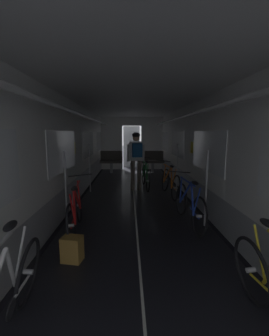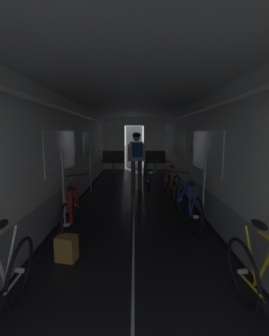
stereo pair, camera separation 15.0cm
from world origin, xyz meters
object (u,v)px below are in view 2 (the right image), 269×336
(bicycle_red, at_px, (73,211))
(bicycle_green_in_aisle, at_px, (147,176))
(bicycle_orange, at_px, (171,182))
(backpack_on_floor, at_px, (67,248))
(bicycle_blue, at_px, (187,205))
(person_cyclist_aisle, at_px, (137,155))
(bench_seat_far_right, at_px, (155,160))
(bench_seat_far_left, at_px, (114,160))

(bicycle_red, xyz_separation_m, bicycle_green_in_aisle, (1.44, 3.28, 0.00))
(bicycle_orange, relative_size, backpack_on_floor, 4.98)
(bicycle_blue, bearing_deg, bicycle_red, -170.38)
(bicycle_orange, relative_size, person_cyclist_aisle, 0.98)
(bicycle_blue, distance_m, bicycle_orange, 2.03)
(bicycle_green_in_aisle, bearing_deg, bicycle_orange, -56.08)
(bicycle_red, height_order, bicycle_orange, bicycle_orange)
(bicycle_orange, bearing_deg, bench_seat_far_right, 91.36)
(bicycle_blue, relative_size, bicycle_green_in_aisle, 1.00)
(bicycle_blue, bearing_deg, bench_seat_far_left, 107.86)
(bench_seat_far_left, relative_size, bicycle_orange, 0.58)
(person_cyclist_aisle, bearing_deg, bicycle_blue, -71.10)
(bicycle_red, distance_m, bicycle_orange, 3.14)
(person_cyclist_aisle, bearing_deg, bench_seat_far_right, 75.76)
(bench_seat_far_right, height_order, bicycle_green_in_aisle, bench_seat_far_right)
(bicycle_orange, height_order, backpack_on_floor, bicycle_orange)
(bicycle_red, bearing_deg, bicycle_green_in_aisle, 66.25)
(bench_seat_far_left, height_order, bench_seat_far_right, same)
(bicycle_blue, bearing_deg, bench_seat_far_right, 90.93)
(bench_seat_far_left, bearing_deg, bicycle_green_in_aisle, -66.44)
(bench_seat_far_left, height_order, person_cyclist_aisle, person_cyclist_aisle)
(backpack_on_floor, bearing_deg, bench_seat_far_left, 90.02)
(bicycle_blue, height_order, bicycle_red, same)
(bicycle_blue, xyz_separation_m, backpack_on_floor, (-1.89, -1.25, -0.21))
(bench_seat_far_left, distance_m, bicycle_blue, 6.18)
(bicycle_blue, distance_m, bicycle_green_in_aisle, 2.99)
(bicycle_blue, xyz_separation_m, bicycle_orange, (-0.00, 2.03, -0.00))
(bicycle_blue, relative_size, person_cyclist_aisle, 0.98)
(bicycle_orange, relative_size, bicycle_green_in_aisle, 1.00)
(bench_seat_far_right, xyz_separation_m, bicycle_orange, (0.09, -3.85, -0.19))
(bench_seat_far_right, height_order, bicycle_blue, bench_seat_far_right)
(bench_seat_far_left, bearing_deg, backpack_on_floor, -89.98)
(bicycle_blue, bearing_deg, backpack_on_floor, -146.54)
(bicycle_blue, height_order, bicycle_green_in_aisle, bicycle_blue)
(bicycle_green_in_aisle, bearing_deg, bicycle_blue, -78.28)
(bench_seat_far_right, distance_m, bicycle_green_in_aisle, 3.00)
(bench_seat_far_left, bearing_deg, bench_seat_far_right, 0.00)
(bench_seat_far_right, xyz_separation_m, person_cyclist_aisle, (-0.82, -3.22, 0.50))
(bicycle_orange, bearing_deg, person_cyclist_aisle, 145.13)
(bench_seat_far_left, xyz_separation_m, backpack_on_floor, (0.00, -7.13, -0.40))
(bicycle_red, distance_m, backpack_on_floor, 0.94)
(bicycle_red, xyz_separation_m, backpack_on_floor, (0.16, -0.90, -0.21))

